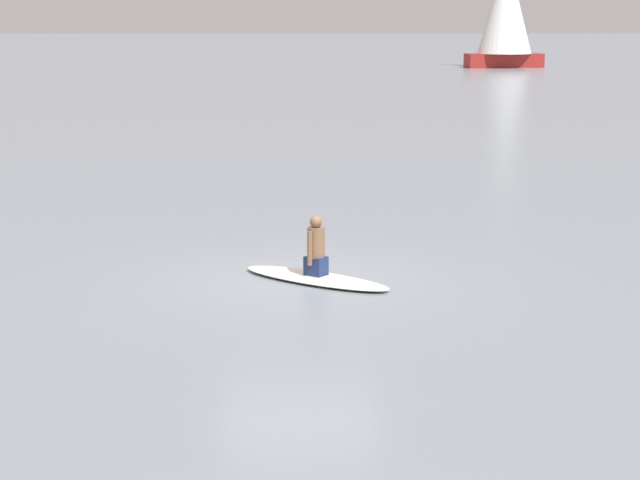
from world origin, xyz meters
The scene contains 4 objects.
ground_plane centered at (0.00, 0.00, 0.00)m, with size 400.00×400.00×0.00m, color gray.
surfboard centered at (-0.25, 0.05, 0.05)m, with size 2.72×0.78×0.10m, color silver.
person_paddler centered at (-0.25, 0.05, 0.53)m, with size 0.40×0.39×0.94m.
sailboat_center_horizon centered at (-15.43, -68.70, 4.42)m, with size 5.95×4.59×9.45m.
Camera 1 is at (0.03, 17.54, 4.17)m, focal length 64.32 mm.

